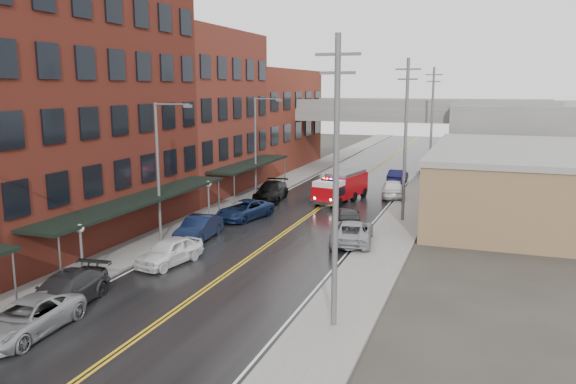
% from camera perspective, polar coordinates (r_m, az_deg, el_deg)
% --- Properties ---
extents(road, '(11.00, 160.00, 0.02)m').
position_cam_1_polar(road, '(39.93, 0.19, -3.79)').
color(road, black).
rests_on(road, ground).
extents(sidewalk_left, '(3.00, 160.00, 0.15)m').
position_cam_1_polar(sidewalk_left, '(42.81, -9.08, -2.85)').
color(sidewalk_left, slate).
rests_on(sidewalk_left, ground).
extents(sidewalk_right, '(3.00, 160.00, 0.15)m').
position_cam_1_polar(sidewalk_right, '(38.21, 10.62, -4.55)').
color(sidewalk_right, slate).
rests_on(sidewalk_right, ground).
extents(curb_left, '(0.30, 160.00, 0.15)m').
position_cam_1_polar(curb_left, '(42.06, -7.10, -3.04)').
color(curb_left, gray).
rests_on(curb_left, ground).
extents(curb_right, '(0.30, 160.00, 0.15)m').
position_cam_1_polar(curb_right, '(38.48, 8.18, -4.36)').
color(curb_right, gray).
rests_on(curb_right, ground).
extents(brick_building_b, '(9.00, 20.00, 18.00)m').
position_cam_1_polar(brick_building_b, '(39.38, -22.24, 8.46)').
color(brick_building_b, '#4F1A15').
rests_on(brick_building_b, ground).
extents(brick_building_c, '(9.00, 15.00, 15.00)m').
position_cam_1_polar(brick_building_c, '(53.80, -9.61, 7.88)').
color(brick_building_c, maroon).
rests_on(brick_building_c, ground).
extents(brick_building_far, '(9.00, 20.00, 12.00)m').
position_cam_1_polar(brick_building_far, '(69.68, -2.54, 7.38)').
color(brick_building_far, maroon).
rests_on(brick_building_far, ground).
extents(tan_building, '(14.00, 22.00, 5.00)m').
position_cam_1_polar(tan_building, '(47.20, 23.15, 0.68)').
color(tan_building, olive).
rests_on(tan_building, ground).
extents(right_far_block, '(18.00, 30.00, 8.00)m').
position_cam_1_polar(right_far_block, '(76.90, 23.43, 5.33)').
color(right_far_block, slate).
rests_on(right_far_block, ground).
extents(awning_1, '(2.60, 18.00, 3.09)m').
position_cam_1_polar(awning_1, '(36.46, -14.72, -0.74)').
color(awning_1, black).
rests_on(awning_1, ground).
extents(awning_2, '(2.60, 13.00, 3.09)m').
position_cam_1_polar(awning_2, '(51.65, -3.80, 2.86)').
color(awning_2, black).
rests_on(awning_2, ground).
extents(globe_lamp_1, '(0.44, 0.44, 3.12)m').
position_cam_1_polar(globe_lamp_1, '(30.53, -20.32, -4.56)').
color(globe_lamp_1, '#59595B').
rests_on(globe_lamp_1, ground).
extents(globe_lamp_2, '(0.44, 0.44, 3.12)m').
position_cam_1_polar(globe_lamp_2, '(41.93, -8.09, 0.02)').
color(globe_lamp_2, '#59595B').
rests_on(globe_lamp_2, ground).
extents(street_lamp_1, '(2.64, 0.22, 9.00)m').
position_cam_1_polar(street_lamp_1, '(36.41, -12.77, 2.84)').
color(street_lamp_1, '#59595B').
rests_on(street_lamp_1, ground).
extents(street_lamp_2, '(2.64, 0.22, 9.00)m').
position_cam_1_polar(street_lamp_2, '(50.57, -3.08, 5.21)').
color(street_lamp_2, '#59595B').
rests_on(street_lamp_2, ground).
extents(utility_pole_0, '(1.80, 0.24, 12.00)m').
position_cam_1_polar(utility_pole_0, '(22.50, 4.89, 1.23)').
color(utility_pole_0, '#59595B').
rests_on(utility_pole_0, ground).
extents(utility_pole_1, '(1.80, 0.24, 12.00)m').
position_cam_1_polar(utility_pole_1, '(42.03, 11.85, 5.42)').
color(utility_pole_1, '#59595B').
rests_on(utility_pole_1, ground).
extents(utility_pole_2, '(1.80, 0.24, 12.00)m').
position_cam_1_polar(utility_pole_2, '(61.85, 14.39, 6.93)').
color(utility_pole_2, '#59595B').
rests_on(utility_pole_2, ground).
extents(overpass, '(40.00, 10.00, 7.50)m').
position_cam_1_polar(overpass, '(69.79, 8.98, 7.25)').
color(overpass, slate).
rests_on(overpass, ground).
extents(fire_truck, '(3.84, 7.29, 2.55)m').
position_cam_1_polar(fire_truck, '(49.41, 5.38, 0.60)').
color(fire_truck, '#A7070E').
rests_on(fire_truck, ground).
extents(parked_car_left_2, '(2.57, 5.21, 1.42)m').
position_cam_1_polar(parked_car_left_2, '(25.70, -25.01, -11.52)').
color(parked_car_left_2, gray).
rests_on(parked_car_left_2, ground).
extents(parked_car_left_3, '(2.74, 5.50, 1.54)m').
position_cam_1_polar(parked_car_left_3, '(27.98, -21.76, -9.35)').
color(parked_car_left_3, '#262629').
rests_on(parked_car_left_3, ground).
extents(parked_car_left_4, '(2.56, 4.72, 1.52)m').
position_cam_1_polar(parked_car_left_4, '(32.73, -11.94, -5.93)').
color(parked_car_left_4, white).
rests_on(parked_car_left_4, ground).
extents(parked_car_left_5, '(1.99, 4.87, 1.57)m').
position_cam_1_polar(parked_car_left_5, '(37.53, -9.07, -3.65)').
color(parked_car_left_5, black).
rests_on(parked_car_left_5, ground).
extents(parked_car_left_6, '(3.56, 5.57, 1.43)m').
position_cam_1_polar(parked_car_left_6, '(42.97, -4.43, -1.82)').
color(parked_car_left_6, '#122244').
rests_on(parked_car_left_6, ground).
extents(parked_car_left_7, '(2.99, 5.89, 1.64)m').
position_cam_1_polar(parked_car_left_7, '(49.87, -1.73, 0.08)').
color(parked_car_left_7, black).
rests_on(parked_car_left_7, ground).
extents(parked_car_right_0, '(3.35, 5.82, 1.53)m').
position_cam_1_polar(parked_car_right_0, '(36.44, 6.55, -4.06)').
color(parked_car_right_0, gray).
rests_on(parked_car_right_0, ground).
extents(parked_car_right_1, '(3.12, 4.91, 1.33)m').
position_cam_1_polar(parked_car_right_1, '(41.05, 6.07, -2.51)').
color(parked_car_right_1, '#2B2C2E').
rests_on(parked_car_right_1, ground).
extents(parked_car_right_2, '(2.80, 5.16, 1.67)m').
position_cam_1_polar(parked_car_right_2, '(51.99, 10.59, 0.35)').
color(parked_car_right_2, white).
rests_on(parked_car_right_2, ground).
extents(parked_car_right_3, '(1.67, 4.48, 1.46)m').
position_cam_1_polar(parked_car_right_3, '(60.03, 11.09, 1.60)').
color(parked_car_right_3, black).
rests_on(parked_car_right_3, ground).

